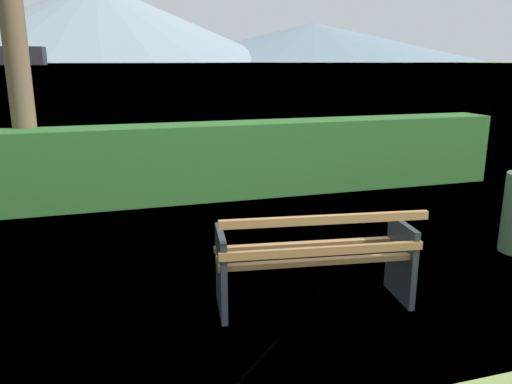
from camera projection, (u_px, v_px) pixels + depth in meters
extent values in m
plane|color=olive|center=(312.00, 302.00, 4.25)|extent=(1400.00, 1400.00, 0.00)
plane|color=#6B8EA3|center=(102.00, 64.00, 290.09)|extent=(620.00, 620.00, 0.00)
cube|color=olive|center=(320.00, 262.00, 3.95)|extent=(1.60, 0.28, 0.04)
cube|color=olive|center=(313.00, 253.00, 4.14)|extent=(1.60, 0.28, 0.04)
cube|color=olive|center=(307.00, 244.00, 4.32)|extent=(1.60, 0.28, 0.04)
cube|color=olive|center=(323.00, 251.00, 3.85)|extent=(1.60, 0.26, 0.06)
cube|color=olive|center=(326.00, 220.00, 3.74)|extent=(1.60, 0.26, 0.06)
cube|color=#1E2328|center=(221.00, 272.00, 4.03)|extent=(0.12, 0.51, 0.68)
cube|color=#1E2328|center=(401.00, 261.00, 4.26)|extent=(0.12, 0.51, 0.68)
cube|color=#285B23|center=(218.00, 161.00, 7.42)|extent=(9.04, 0.64, 1.10)
cylinder|color=brown|center=(11.00, 10.00, 6.47)|extent=(0.31, 0.31, 5.22)
cone|color=gray|center=(98.00, 22.00, 542.05)|extent=(397.76, 397.76, 83.18)
cone|color=slate|center=(314.00, 43.00, 621.66)|extent=(403.43, 403.43, 46.29)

